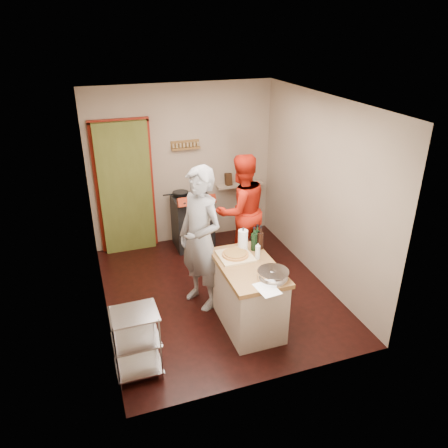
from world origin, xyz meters
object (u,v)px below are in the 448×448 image
(wire_shelving, at_px, (136,341))
(person_stripe, at_px, (200,239))
(island, at_px, (248,293))
(stove, at_px, (193,221))
(person_red, at_px, (241,211))

(wire_shelving, distance_m, person_stripe, 1.53)
(island, bearing_deg, stove, 92.25)
(island, bearing_deg, wire_shelving, -163.58)
(stove, height_order, wire_shelving, stove)
(wire_shelving, xyz_separation_m, person_stripe, (1.00, 1.03, 0.51))
(stove, distance_m, person_red, 1.02)
(island, bearing_deg, person_stripe, 123.85)
(stove, height_order, person_stripe, person_stripe)
(wire_shelving, height_order, person_red, person_red)
(person_red, bearing_deg, wire_shelving, 35.14)
(wire_shelving, height_order, person_stripe, person_stripe)
(stove, distance_m, island, 2.21)
(stove, distance_m, wire_shelving, 2.94)
(wire_shelving, bearing_deg, stove, 63.15)
(stove, xyz_separation_m, person_red, (0.56, -0.74, 0.42))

